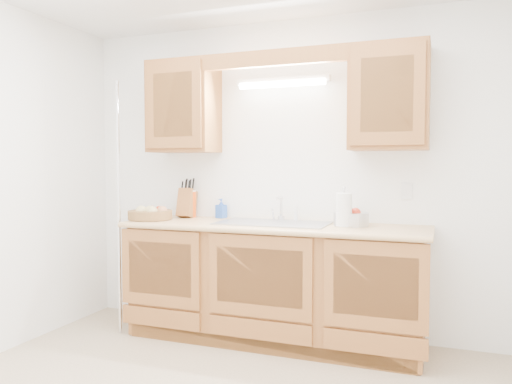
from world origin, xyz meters
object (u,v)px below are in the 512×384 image
at_px(fruit_basket, 150,214).
at_px(paper_towel, 344,210).
at_px(knife_block, 187,203).
at_px(apple_bowl, 351,218).

distance_m(fruit_basket, paper_towel, 1.57).
height_order(knife_block, paper_towel, knife_block).
distance_m(fruit_basket, knife_block, 0.34).
height_order(fruit_basket, knife_block, knife_block).
xyz_separation_m(fruit_basket, knife_block, (0.19, 0.26, 0.07)).
bearing_deg(fruit_basket, paper_towel, 2.08).
relative_size(knife_block, paper_towel, 1.19).
height_order(paper_towel, apple_bowl, paper_towel).
distance_m(paper_towel, apple_bowl, 0.12).
bearing_deg(apple_bowl, knife_block, 175.27).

